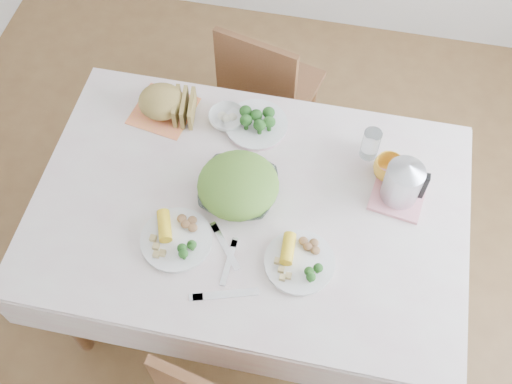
% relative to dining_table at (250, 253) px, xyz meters
% --- Properties ---
extents(floor, '(3.60, 3.60, 0.00)m').
position_rel_dining_table_xyz_m(floor, '(0.00, 0.00, -0.38)').
color(floor, brown).
rests_on(floor, ground).
extents(dining_table, '(1.40, 0.90, 0.75)m').
position_rel_dining_table_xyz_m(dining_table, '(0.00, 0.00, 0.00)').
color(dining_table, brown).
rests_on(dining_table, floor).
extents(tablecloth, '(1.50, 1.00, 0.01)m').
position_rel_dining_table_xyz_m(tablecloth, '(0.00, 0.00, 0.38)').
color(tablecloth, silver).
rests_on(tablecloth, dining_table).
extents(chair_far, '(0.47, 0.47, 0.86)m').
position_rel_dining_table_xyz_m(chair_far, '(-0.07, 0.84, 0.09)').
color(chair_far, brown).
rests_on(chair_far, floor).
extents(salad_bowl, '(0.27, 0.27, 0.06)m').
position_rel_dining_table_xyz_m(salad_bowl, '(-0.04, 0.03, 0.42)').
color(salad_bowl, white).
rests_on(salad_bowl, tablecloth).
extents(dinner_plate_left, '(0.25, 0.25, 0.02)m').
position_rel_dining_table_xyz_m(dinner_plate_left, '(-0.21, -0.19, 0.40)').
color(dinner_plate_left, white).
rests_on(dinner_plate_left, tablecloth).
extents(dinner_plate_right, '(0.29, 0.29, 0.02)m').
position_rel_dining_table_xyz_m(dinner_plate_right, '(0.21, -0.19, 0.40)').
color(dinner_plate_right, white).
rests_on(dinner_plate_right, tablecloth).
extents(broccoli_plate, '(0.29, 0.29, 0.02)m').
position_rel_dining_table_xyz_m(broccoli_plate, '(-0.05, 0.34, 0.40)').
color(broccoli_plate, beige).
rests_on(broccoli_plate, tablecloth).
extents(napkin, '(0.25, 0.25, 0.00)m').
position_rel_dining_table_xyz_m(napkin, '(-0.41, 0.34, 0.39)').
color(napkin, '#FF8C51').
rests_on(napkin, tablecloth).
extents(bread_loaf, '(0.22, 0.22, 0.10)m').
position_rel_dining_table_xyz_m(bread_loaf, '(-0.41, 0.34, 0.45)').
color(bread_loaf, olive).
rests_on(bread_loaf, napkin).
extents(fruit_bowl, '(0.17, 0.17, 0.04)m').
position_rel_dining_table_xyz_m(fruit_bowl, '(-0.16, 0.34, 0.41)').
color(fruit_bowl, white).
rests_on(fruit_bowl, tablecloth).
extents(yellow_mug, '(0.14, 0.14, 0.08)m').
position_rel_dining_table_xyz_m(yellow_mug, '(0.45, 0.22, 0.43)').
color(yellow_mug, yellow).
rests_on(yellow_mug, tablecloth).
extents(glass_tumbler, '(0.08, 0.08, 0.12)m').
position_rel_dining_table_xyz_m(glass_tumbler, '(0.38, 0.30, 0.45)').
color(glass_tumbler, white).
rests_on(glass_tumbler, tablecloth).
extents(pink_tray, '(0.20, 0.20, 0.01)m').
position_rel_dining_table_xyz_m(pink_tray, '(0.50, 0.14, 0.40)').
color(pink_tray, pink).
rests_on(pink_tray, tablecloth).
extents(electric_kettle, '(0.16, 0.16, 0.18)m').
position_rel_dining_table_xyz_m(electric_kettle, '(0.50, 0.14, 0.51)').
color(electric_kettle, '#B2B5BA').
rests_on(electric_kettle, pink_tray).
extents(fork_left, '(0.13, 0.16, 0.00)m').
position_rel_dining_table_xyz_m(fork_left, '(-0.04, -0.18, 0.39)').
color(fork_left, silver).
rests_on(fork_left, tablecloth).
extents(fork_right, '(0.02, 0.17, 0.00)m').
position_rel_dining_table_xyz_m(fork_right, '(-0.02, -0.23, 0.39)').
color(fork_right, silver).
rests_on(fork_right, tablecloth).
extents(knife, '(0.21, 0.09, 0.00)m').
position_rel_dining_table_xyz_m(knife, '(-0.00, -0.34, 0.39)').
color(knife, silver).
rests_on(knife, tablecloth).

